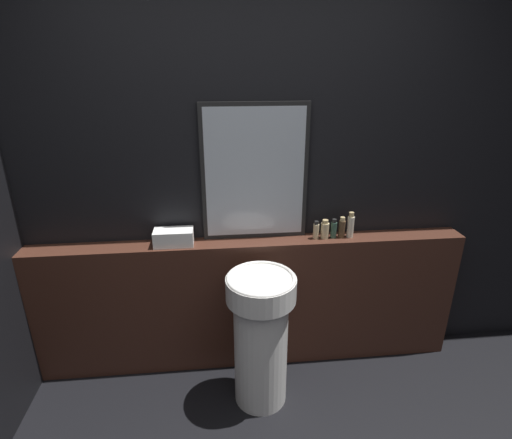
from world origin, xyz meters
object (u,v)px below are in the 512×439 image
at_px(towel_stack, 174,237).
at_px(body_wash_bottle, 342,228).
at_px(mirror, 255,173).
at_px(conditioner_bottle, 325,230).
at_px(lotion_bottle, 334,229).
at_px(shampoo_bottle, 316,230).
at_px(hand_soap_bottle, 350,226).
at_px(pedestal_sink, 261,335).

height_order(towel_stack, body_wash_bottle, body_wash_bottle).
bearing_deg(mirror, body_wash_bottle, -6.93).
xyz_separation_m(conditioner_bottle, lotion_bottle, (0.06, 0.00, 0.00)).
bearing_deg(lotion_bottle, conditioner_bottle, -180.00).
relative_size(towel_stack, conditioner_bottle, 1.93).
xyz_separation_m(lotion_bottle, body_wash_bottle, (0.05, -0.00, 0.00)).
bearing_deg(conditioner_bottle, lotion_bottle, 0.00).
xyz_separation_m(shampoo_bottle, hand_soap_bottle, (0.22, 0.00, 0.02)).
distance_m(mirror, hand_soap_bottle, 0.69).
bearing_deg(hand_soap_bottle, mirror, 173.69).
bearing_deg(pedestal_sink, shampoo_bottle, 42.76).
relative_size(shampoo_bottle, conditioner_bottle, 0.95).
bearing_deg(body_wash_bottle, lotion_bottle, 180.00).
bearing_deg(towel_stack, lotion_bottle, 0.00).
distance_m(towel_stack, hand_soap_bottle, 1.10).
height_order(towel_stack, shampoo_bottle, shampoo_bottle).
relative_size(lotion_bottle, hand_soap_bottle, 0.75).
bearing_deg(towel_stack, conditioner_bottle, 0.00).
bearing_deg(conditioner_bottle, mirror, 171.35).
xyz_separation_m(pedestal_sink, shampoo_bottle, (0.39, 0.36, 0.49)).
xyz_separation_m(pedestal_sink, towel_stack, (-0.49, 0.36, 0.48)).
xyz_separation_m(mirror, lotion_bottle, (0.49, -0.07, -0.36)).
xyz_separation_m(towel_stack, hand_soap_bottle, (1.10, 0.00, 0.03)).
bearing_deg(hand_soap_bottle, shampoo_bottle, -180.00).
relative_size(towel_stack, body_wash_bottle, 1.73).
height_order(mirror, towel_stack, mirror).
distance_m(towel_stack, body_wash_bottle, 1.04).
xyz_separation_m(shampoo_bottle, body_wash_bottle, (0.16, 0.00, 0.01)).
distance_m(pedestal_sink, conditioner_bottle, 0.75).
distance_m(shampoo_bottle, conditioner_bottle, 0.06).
distance_m(pedestal_sink, body_wash_bottle, 0.82).
bearing_deg(conditioner_bottle, towel_stack, 180.00).
relative_size(conditioner_bottle, lotion_bottle, 0.97).
bearing_deg(mirror, pedestal_sink, -91.14).
distance_m(conditioner_bottle, body_wash_bottle, 0.11).
xyz_separation_m(towel_stack, conditioner_bottle, (0.94, 0.00, 0.01)).
distance_m(lotion_bottle, hand_soap_bottle, 0.11).
bearing_deg(conditioner_bottle, pedestal_sink, -141.07).
height_order(shampoo_bottle, hand_soap_bottle, hand_soap_bottle).
bearing_deg(shampoo_bottle, towel_stack, 180.00).
xyz_separation_m(towel_stack, shampoo_bottle, (0.88, -0.00, 0.01)).
height_order(pedestal_sink, shampoo_bottle, shampoo_bottle).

